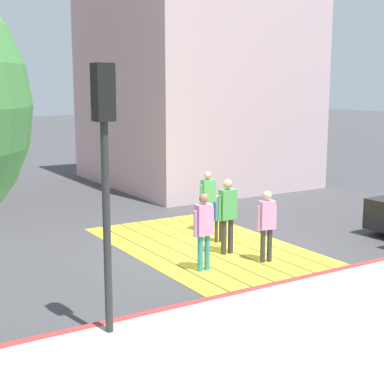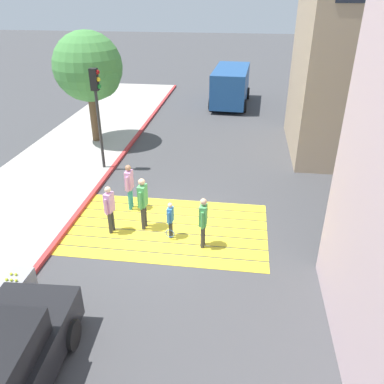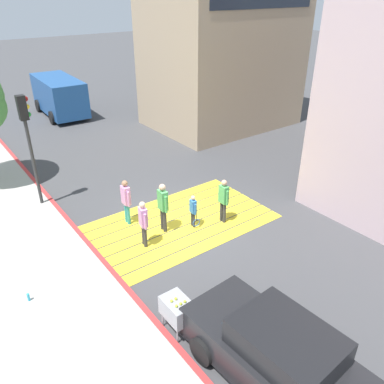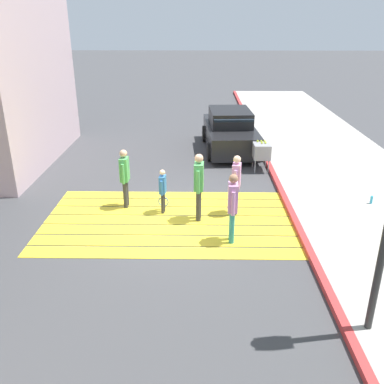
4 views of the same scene
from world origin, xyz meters
name	(u,v)px [view 1 (image 1 of 4)]	position (x,y,z in m)	size (l,w,h in m)	color
ground_plane	(206,247)	(0.00, 0.00, 0.00)	(120.00, 120.00, 0.00)	#424244
crosswalk_stripes	(206,247)	(0.00, 0.00, 0.01)	(6.40, 3.80, 0.01)	yellow
curb_painted	(296,282)	(-3.25, 0.00, 0.07)	(0.16, 40.00, 0.13)	#BC3333
building_far_south	(193,74)	(8.50, -4.91, 4.30)	(8.00, 7.04, 8.61)	beige
traffic_light_corner	(104,146)	(-3.58, 4.17, 3.04)	(0.39, 0.28, 4.24)	#2D2D2D
pedestrian_adult_lead	(227,211)	(-0.78, -0.08, 1.04)	(0.25, 0.52, 1.78)	#333338
pedestrian_adult_trailing	(208,197)	(1.23, -0.84, 0.96)	(0.22, 0.48, 1.65)	#333338
pedestrian_adult_side	(204,226)	(-1.55, 1.08, 0.98)	(0.23, 0.49, 1.68)	teal
pedestrian_teen_behind	(267,221)	(-1.75, -0.45, 0.95)	(0.27, 0.47, 1.63)	#333338
pedestrian_child_with_racket	(219,216)	(0.17, -0.49, 0.68)	(0.28, 0.39, 1.22)	#333338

